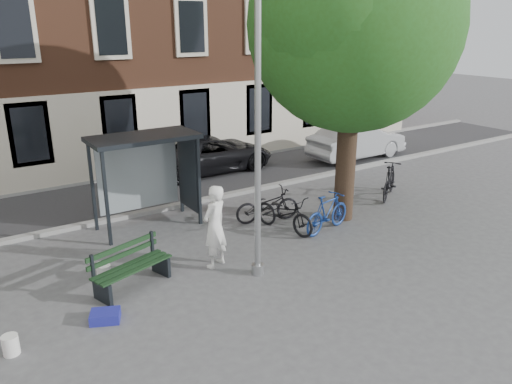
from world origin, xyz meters
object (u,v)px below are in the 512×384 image
at_px(painter, 215,227).
at_px(notice_sign, 346,180).
at_px(bus_shelter, 157,158).
at_px(bike_b, 327,213).
at_px(bench, 131,269).
at_px(car_silver, 357,141).
at_px(car_dark, 210,154).
at_px(bike_c, 285,213).
at_px(bike_d, 389,181).
at_px(bike_a, 267,205).
at_px(lamppost, 258,156).

distance_m(painter, notice_sign, 4.70).
height_order(bus_shelter, bike_b, bus_shelter).
relative_size(bench, car_silver, 0.43).
relative_size(bench, car_dark, 0.38).
bearing_deg(bike_c, notice_sign, -17.97).
bearing_deg(bike_d, car_silver, -65.08).
bearing_deg(car_silver, bike_a, 116.60).
height_order(lamppost, bench, lamppost).
height_order(car_silver, notice_sign, notice_sign).
distance_m(bike_a, car_dark, 5.60).
bearing_deg(lamppost, bike_d, 17.31).
relative_size(bike_d, notice_sign, 1.15).
relative_size(bus_shelter, car_dark, 0.58).
bearing_deg(lamppost, bike_b, 18.97).
xyz_separation_m(bus_shelter, bike_a, (2.61, -1.59, -1.42)).
xyz_separation_m(bike_c, car_silver, (7.22, 4.63, 0.22)).
xyz_separation_m(bus_shelter, bike_c, (2.61, -2.42, -1.40)).
xyz_separation_m(lamppost, bike_a, (2.00, 2.52, -2.29)).
bearing_deg(bench, bike_a, 0.38).
bearing_deg(bike_b, bike_a, 20.67).
bearing_deg(bike_c, painter, -176.74).
height_order(lamppost, bike_d, lamppost).
relative_size(painter, bike_d, 1.03).
xyz_separation_m(bench, car_dark, (5.73, 6.97, 0.26)).
distance_m(bus_shelter, car_silver, 10.14).
bearing_deg(bike_b, car_dark, -13.43).
bearing_deg(bench, bike_b, -17.67).
bearing_deg(car_silver, painter, 117.78).
bearing_deg(bike_d, painter, 66.42).
distance_m(bench, car_silver, 12.95).
bearing_deg(car_dark, notice_sign, -171.80).
height_order(bike_d, notice_sign, notice_sign).
height_order(bench, bike_c, bike_c).
bearing_deg(bus_shelter, notice_sign, -28.94).
relative_size(bus_shelter, bike_a, 1.51).
distance_m(bike_a, notice_sign, 2.39).
xyz_separation_m(painter, notice_sign, (4.66, 0.63, 0.17)).
bearing_deg(bike_a, bike_b, -133.84).
distance_m(bike_c, notice_sign, 2.17).
height_order(car_dark, notice_sign, notice_sign).
bearing_deg(car_dark, bus_shelter, 136.15).
distance_m(bench, car_dark, 9.02).
bearing_deg(notice_sign, bench, -158.40).
bearing_deg(lamppost, car_silver, 34.37).
bearing_deg(lamppost, bike_c, 40.04).
height_order(bike_b, bike_c, bike_b).
distance_m(bus_shelter, bike_c, 3.83).
height_order(bike_a, bike_c, bike_c).
height_order(painter, notice_sign, painter).
xyz_separation_m(bike_a, car_dark, (1.13, 5.48, 0.19)).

